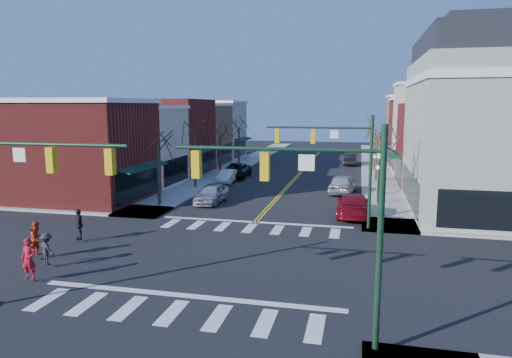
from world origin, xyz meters
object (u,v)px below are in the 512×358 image
Objects in this scene: lamppost_corner at (383,182)px; pedestrian_red_a at (29,259)px; pedestrian_red_b at (37,239)px; car_right_near at (353,205)px; car_left_near at (212,194)px; car_left_far at (236,171)px; pedestrian_dark_b at (47,249)px; car_left_mid at (227,176)px; pedestrian_dark_a at (79,224)px; car_right_far at (351,159)px; car_right_mid at (343,184)px; victorian_corner at (502,121)px; lamppost_midblock at (379,168)px.

pedestrian_red_a is (-15.50, -13.29, -1.88)m from lamppost_corner.
lamppost_corner is 20.32m from pedestrian_red_b.
car_left_near is at bearing -10.73° from car_right_near.
car_left_far is 3.59× the size of pedestrian_dark_b.
pedestrian_dark_a reaches higher than car_left_mid.
car_right_far is 45.12m from pedestrian_dark_b.
lamppost_corner is at bearing -17.88° from car_left_near.
car_right_far is 41.54m from pedestrian_dark_a.
lamppost_corner reaches higher than car_right_far.
car_right_near reaches higher than car_right_far.
car_right_mid reaches higher than car_left_mid.
victorian_corner reaches higher than pedestrian_red_a.
lamppost_corner is 0.77× the size of car_left_far.
car_right_mid is 26.12m from pedestrian_dark_b.
pedestrian_red_b is (-17.33, -16.93, -1.90)m from lamppost_midblock.
victorian_corner is at bearing 32.63° from pedestrian_red_a.
lamppost_midblock is 22.01m from pedestrian_dark_a.
lamppost_midblock is 1.08× the size of car_left_mid.
car_left_mid is 24.94m from pedestrian_red_b.
car_left_mid is 0.71× the size of car_left_far.
car_right_mid reaches higher than car_right_far.
car_right_mid is at bearing -30.68° from car_left_far.
car_right_mid is 2.78× the size of pedestrian_red_b.
lamppost_midblock is 25.21m from pedestrian_red_a.
car_left_near is at bearing 130.44° from pedestrian_dark_a.
pedestrian_red_a reaches higher than pedestrian_dark_a.
pedestrian_dark_b is (-0.52, 1.84, -0.15)m from pedestrian_red_a.
car_left_far is 19.78m from car_right_near.
pedestrian_red_b is (-1.83, 2.86, -0.02)m from pedestrian_red_a.
pedestrian_red_b is 1.16× the size of pedestrian_dark_b.
lamppost_midblock is 13.33m from car_left_near.
car_right_near is at bearing 125.02° from lamppost_corner.
pedestrian_dark_b reaches higher than car_right_near.
car_left_near is (-13.00, -1.99, -2.18)m from lamppost_midblock.
victorian_corner reaches higher than car_left_far.
pedestrian_dark_a is 4.25m from pedestrian_dark_b.
pedestrian_red_b is (-2.73, -28.08, 0.28)m from car_left_far.
car_right_near is (12.80, -11.78, 0.15)m from car_left_mid.
car_left_mid is 25.84m from pedestrian_dark_b.
lamppost_corner is 11.67m from car_right_mid.
car_left_mid is at bearing -43.53° from car_right_near.
pedestrian_red_a is (-13.70, -15.86, 0.27)m from car_right_near.
victorian_corner is 3.03× the size of car_right_far.
car_left_near is at bearing -175.99° from victorian_corner.
lamppost_corner is 2.43× the size of pedestrian_dark_a.
victorian_corner is at bearing 113.31° from car_right_far.
victorian_corner is 9.09× the size of pedestrian_dark_b.
car_left_mid is at bearing 81.73° from pedestrian_red_a.
pedestrian_dark_a reaches higher than car_left_far.
car_right_near is 8.61m from car_right_mid.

